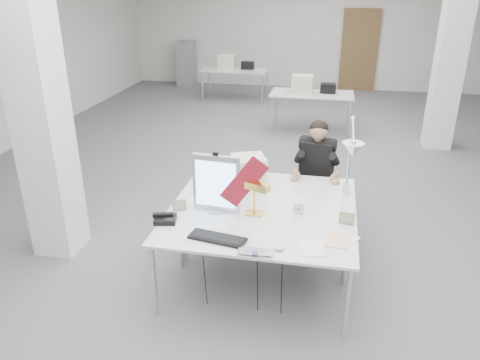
% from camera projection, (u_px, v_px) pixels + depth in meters
% --- Properties ---
extents(room_shell, '(10.04, 14.04, 3.24)m').
position_uv_depth(room_shell, '(292.00, 71.00, 6.18)').
color(room_shell, '#555557').
rests_on(room_shell, ground).
extents(desk_main, '(1.80, 0.90, 0.02)m').
position_uv_depth(desk_main, '(255.00, 231.00, 4.20)').
color(desk_main, silver).
rests_on(desk_main, room_shell).
extents(desk_second, '(1.80, 0.90, 0.02)m').
position_uv_depth(desk_second, '(269.00, 190.00, 5.01)').
color(desk_second, silver).
rests_on(desk_second, room_shell).
extents(bg_desk_a, '(1.60, 0.80, 0.02)m').
position_uv_depth(bg_desk_a, '(312.00, 94.00, 9.10)').
color(bg_desk_a, silver).
rests_on(bg_desk_a, room_shell).
extents(bg_desk_b, '(1.60, 0.80, 0.02)m').
position_uv_depth(bg_desk_b, '(235.00, 70.00, 11.44)').
color(bg_desk_b, silver).
rests_on(bg_desk_b, room_shell).
extents(filing_cabinet, '(0.45, 0.55, 1.20)m').
position_uv_depth(filing_cabinet, '(186.00, 63.00, 13.10)').
color(filing_cabinet, gray).
rests_on(filing_cabinet, room_shell).
extents(office_chair, '(0.63, 0.63, 1.11)m').
position_uv_depth(office_chair, '(315.00, 183.00, 5.65)').
color(office_chair, black).
rests_on(office_chair, room_shell).
extents(seated_person, '(0.55, 0.64, 0.85)m').
position_uv_depth(seated_person, '(317.00, 157.00, 5.47)').
color(seated_person, black).
rests_on(seated_person, office_chair).
extents(monitor, '(0.46, 0.09, 0.57)m').
position_uv_depth(monitor, '(216.00, 183.00, 4.44)').
color(monitor, '#B1B2B6').
rests_on(monitor, desk_main).
extents(pennant, '(0.44, 0.18, 0.50)m').
position_uv_depth(pennant, '(244.00, 182.00, 4.33)').
color(pennant, maroon).
rests_on(pennant, monitor).
extents(keyboard, '(0.53, 0.25, 0.02)m').
position_uv_depth(keyboard, '(218.00, 238.00, 4.04)').
color(keyboard, black).
rests_on(keyboard, desk_main).
extents(laptop, '(0.30, 0.20, 0.02)m').
position_uv_depth(laptop, '(255.00, 255.00, 3.80)').
color(laptop, '#AAA9AE').
rests_on(laptop, desk_main).
extents(mouse, '(0.10, 0.08, 0.03)m').
position_uv_depth(mouse, '(279.00, 249.00, 3.87)').
color(mouse, '#ABABAF').
rests_on(mouse, desk_main).
extents(bankers_lamp, '(0.32, 0.22, 0.34)m').
position_uv_depth(bankers_lamp, '(254.00, 198.00, 4.40)').
color(bankers_lamp, '#B78F39').
rests_on(bankers_lamp, desk_main).
extents(desk_phone, '(0.23, 0.21, 0.05)m').
position_uv_depth(desk_phone, '(165.00, 219.00, 4.33)').
color(desk_phone, black).
rests_on(desk_phone, desk_main).
extents(picture_frame_left, '(0.13, 0.10, 0.11)m').
position_uv_depth(picture_frame_left, '(179.00, 205.00, 4.53)').
color(picture_frame_left, '#AE834B').
rests_on(picture_frame_left, desk_main).
extents(picture_frame_right, '(0.15, 0.05, 0.11)m').
position_uv_depth(picture_frame_right, '(347.00, 218.00, 4.28)').
color(picture_frame_right, '#AD954A').
rests_on(picture_frame_right, desk_main).
extents(desk_clock, '(0.11, 0.05, 0.10)m').
position_uv_depth(desk_clock, '(299.00, 208.00, 4.47)').
color(desk_clock, silver).
rests_on(desk_clock, desk_main).
extents(paper_stack_a, '(0.26, 0.32, 0.01)m').
position_uv_depth(paper_stack_a, '(312.00, 247.00, 3.92)').
color(paper_stack_a, white).
rests_on(paper_stack_a, desk_main).
extents(paper_stack_b, '(0.21, 0.28, 0.01)m').
position_uv_depth(paper_stack_b, '(337.00, 240.00, 4.03)').
color(paper_stack_b, '#F1CD90').
rests_on(paper_stack_b, desk_main).
extents(paper_stack_c, '(0.25, 0.22, 0.01)m').
position_uv_depth(paper_stack_c, '(346.00, 237.00, 4.07)').
color(paper_stack_c, silver).
rests_on(paper_stack_c, desk_main).
extents(beige_monitor, '(0.44, 0.43, 0.32)m').
position_uv_depth(beige_monitor, '(249.00, 171.00, 5.04)').
color(beige_monitor, beige).
rests_on(beige_monitor, desk_second).
extents(architect_lamp, '(0.26, 0.64, 0.81)m').
position_uv_depth(architect_lamp, '(350.00, 165.00, 4.54)').
color(architect_lamp, silver).
rests_on(architect_lamp, desk_second).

